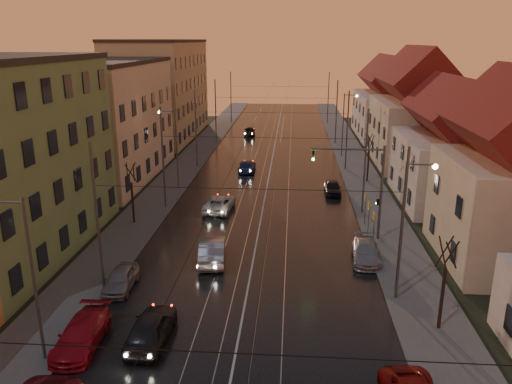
% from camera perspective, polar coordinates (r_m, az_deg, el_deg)
% --- Properties ---
extents(road, '(16.00, 120.00, 0.04)m').
position_cam_1_polar(road, '(58.98, 1.70, 2.94)').
color(road, black).
rests_on(road, ground).
extents(sidewalk_left, '(4.00, 120.00, 0.15)m').
position_cam_1_polar(sidewalk_left, '(60.22, -7.86, 3.14)').
color(sidewalk_left, '#4C4C4C').
rests_on(sidewalk_left, ground).
extents(sidewalk_right, '(4.00, 120.00, 0.15)m').
position_cam_1_polar(sidewalk_right, '(59.39, 11.40, 2.76)').
color(sidewalk_right, '#4C4C4C').
rests_on(sidewalk_right, ground).
extents(tram_rail_0, '(0.06, 120.00, 0.03)m').
position_cam_1_polar(tram_rail_0, '(59.10, -0.43, 3.01)').
color(tram_rail_0, gray).
rests_on(tram_rail_0, road).
extents(tram_rail_1, '(0.06, 120.00, 0.03)m').
position_cam_1_polar(tram_rail_1, '(59.00, 0.95, 2.99)').
color(tram_rail_1, gray).
rests_on(tram_rail_1, road).
extents(tram_rail_2, '(0.06, 120.00, 0.03)m').
position_cam_1_polar(tram_rail_2, '(58.94, 2.45, 2.96)').
color(tram_rail_2, gray).
rests_on(tram_rail_2, road).
extents(tram_rail_3, '(0.06, 120.00, 0.03)m').
position_cam_1_polar(tram_rail_3, '(58.92, 3.84, 2.93)').
color(tram_rail_3, gray).
rests_on(tram_rail_3, road).
extents(apartment_left_2, '(10.00, 20.00, 12.00)m').
position_cam_1_polar(apartment_left_2, '(55.55, -17.05, 7.63)').
color(apartment_left_2, '#C0AC95').
rests_on(apartment_left_2, ground).
extents(apartment_left_3, '(10.00, 24.00, 14.00)m').
position_cam_1_polar(apartment_left_3, '(78.11, -10.82, 11.32)').
color(apartment_left_3, tan).
rests_on(apartment_left_3, ground).
extents(house_right_2, '(9.18, 12.24, 9.20)m').
position_cam_1_polar(house_right_2, '(48.41, 21.65, 4.24)').
color(house_right_2, beige).
rests_on(house_right_2, ground).
extents(house_right_3, '(9.18, 14.28, 11.50)m').
position_cam_1_polar(house_right_3, '(62.47, 17.83, 8.34)').
color(house_right_3, '#C3B396').
rests_on(house_right_3, ground).
extents(house_right_4, '(9.18, 16.32, 10.00)m').
position_cam_1_polar(house_right_4, '(80.03, 14.88, 9.78)').
color(house_right_4, beige).
rests_on(house_right_4, ground).
extents(catenary_pole_l_1, '(0.16, 0.16, 9.00)m').
position_cam_1_polar(catenary_pole_l_1, '(30.06, -17.68, -2.95)').
color(catenary_pole_l_1, '#595B60').
rests_on(catenary_pole_l_1, ground).
extents(catenary_pole_r_1, '(0.16, 0.16, 9.00)m').
position_cam_1_polar(catenary_pole_r_1, '(28.61, 16.35, -3.85)').
color(catenary_pole_r_1, '#595B60').
rests_on(catenary_pole_r_1, ground).
extents(catenary_pole_l_2, '(0.16, 0.16, 9.00)m').
position_cam_1_polar(catenary_pole_l_2, '(43.74, -10.57, 3.71)').
color(catenary_pole_l_2, '#595B60').
rests_on(catenary_pole_l_2, ground).
extents(catenary_pole_r_2, '(0.16, 0.16, 9.00)m').
position_cam_1_polar(catenary_pole_r_2, '(42.76, 12.37, 3.29)').
color(catenary_pole_r_2, '#595B60').
rests_on(catenary_pole_r_2, ground).
extents(catenary_pole_l_3, '(0.16, 0.16, 9.00)m').
position_cam_1_polar(catenary_pole_l_3, '(58.08, -6.88, 7.13)').
color(catenary_pole_l_3, '#595B60').
rests_on(catenary_pole_l_3, ground).
extents(catenary_pole_r_3, '(0.16, 0.16, 9.00)m').
position_cam_1_polar(catenary_pole_r_3, '(57.34, 10.37, 6.84)').
color(catenary_pole_r_3, '#595B60').
rests_on(catenary_pole_r_3, ground).
extents(catenary_pole_l_4, '(0.16, 0.16, 9.00)m').
position_cam_1_polar(catenary_pole_l_4, '(72.68, -4.63, 9.17)').
color(catenary_pole_l_4, '#595B60').
rests_on(catenary_pole_l_4, ground).
extents(catenary_pole_r_4, '(0.16, 0.16, 9.00)m').
position_cam_1_polar(catenary_pole_r_4, '(72.09, 9.18, 8.95)').
color(catenary_pole_r_4, '#595B60').
rests_on(catenary_pole_r_4, ground).
extents(catenary_pole_l_5, '(0.16, 0.16, 9.00)m').
position_cam_1_polar(catenary_pole_l_5, '(90.38, -2.88, 10.73)').
color(catenary_pole_l_5, '#595B60').
rests_on(catenary_pole_l_5, ground).
extents(catenary_pole_r_5, '(0.16, 0.16, 9.00)m').
position_cam_1_polar(catenary_pole_r_5, '(89.90, 8.26, 10.55)').
color(catenary_pole_r_5, '#595B60').
rests_on(catenary_pole_r_5, ground).
extents(street_lamp_0, '(1.75, 0.32, 8.00)m').
position_cam_1_polar(street_lamp_0, '(24.30, -24.89, -7.59)').
color(street_lamp_0, '#595B60').
rests_on(street_lamp_0, ground).
extents(street_lamp_1, '(1.75, 0.32, 8.00)m').
position_cam_1_polar(street_lamp_1, '(29.51, 16.98, -2.47)').
color(street_lamp_1, '#595B60').
rests_on(street_lamp_1, ground).
extents(street_lamp_2, '(1.75, 0.32, 8.00)m').
position_cam_1_polar(street_lamp_2, '(49.47, -9.44, 5.75)').
color(street_lamp_2, '#595B60').
rests_on(street_lamp_2, ground).
extents(street_lamp_3, '(1.75, 0.32, 8.00)m').
position_cam_1_polar(street_lamp_3, '(64.20, 10.22, 8.27)').
color(street_lamp_3, '#595B60').
rests_on(street_lamp_3, ground).
extents(traffic_light_mast, '(5.30, 0.32, 7.20)m').
position_cam_1_polar(traffic_light_mast, '(36.89, 12.68, 1.26)').
color(traffic_light_mast, '#595B60').
rests_on(traffic_light_mast, ground).
extents(bare_tree_0, '(1.09, 1.09, 5.11)m').
position_cam_1_polar(bare_tree_0, '(41.01, -13.97, -0.32)').
color(bare_tree_0, black).
rests_on(bare_tree_0, ground).
extents(bare_tree_1, '(1.09, 1.09, 5.11)m').
position_cam_1_polar(bare_tree_1, '(27.14, 20.62, -10.09)').
color(bare_tree_1, black).
rests_on(bare_tree_1, ground).
extents(bare_tree_2, '(1.09, 1.09, 5.11)m').
position_cam_1_polar(bare_tree_2, '(53.11, 12.73, 3.68)').
color(bare_tree_2, black).
rests_on(bare_tree_2, ground).
extents(driving_car_0, '(1.87, 4.53, 1.54)m').
position_cam_1_polar(driving_car_0, '(25.99, -11.91, -14.90)').
color(driving_car_0, black).
rests_on(driving_car_0, ground).
extents(driving_car_1, '(2.22, 4.94, 1.57)m').
position_cam_1_polar(driving_car_1, '(33.90, -5.03, -6.64)').
color(driving_car_1, gray).
rests_on(driving_car_1, ground).
extents(driving_car_2, '(2.54, 4.89, 1.32)m').
position_cam_1_polar(driving_car_2, '(43.69, -4.20, -1.30)').
color(driving_car_2, silver).
rests_on(driving_car_2, ground).
extents(driving_car_3, '(1.92, 4.52, 1.30)m').
position_cam_1_polar(driving_car_3, '(56.50, -1.05, 2.98)').
color(driving_car_3, navy).
rests_on(driving_car_3, ground).
extents(driving_car_4, '(2.03, 4.35, 1.44)m').
position_cam_1_polar(driving_car_4, '(78.37, -0.73, 7.00)').
color(driving_car_4, black).
rests_on(driving_car_4, ground).
extents(parked_left_2, '(2.05, 4.67, 1.34)m').
position_cam_1_polar(parked_left_2, '(26.54, -19.34, -15.09)').
color(parked_left_2, '#A61020').
rests_on(parked_left_2, ground).
extents(parked_left_3, '(1.63, 3.80, 1.28)m').
position_cam_1_polar(parked_left_3, '(31.36, -15.20, -9.56)').
color(parked_left_3, gray).
rests_on(parked_left_3, ground).
extents(parked_right_1, '(2.08, 4.52, 1.28)m').
position_cam_1_polar(parked_right_1, '(34.71, 12.45, -6.68)').
color(parked_right_1, '#9E9EA3').
rests_on(parked_right_1, ground).
extents(parked_right_2, '(1.55, 3.80, 1.29)m').
position_cam_1_polar(parked_right_2, '(48.79, 8.74, 0.50)').
color(parked_right_2, black).
rests_on(parked_right_2, ground).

